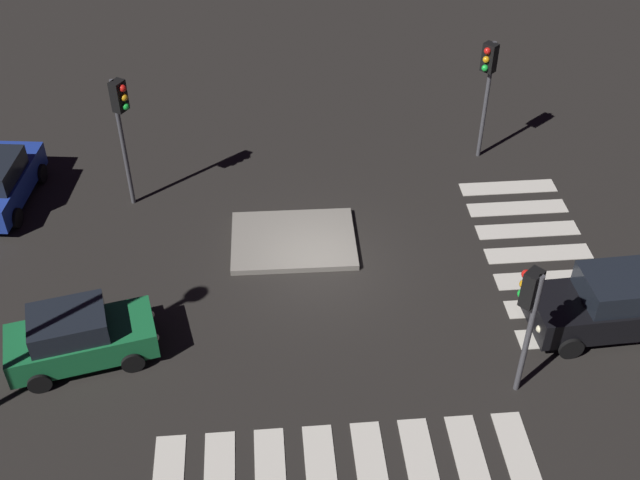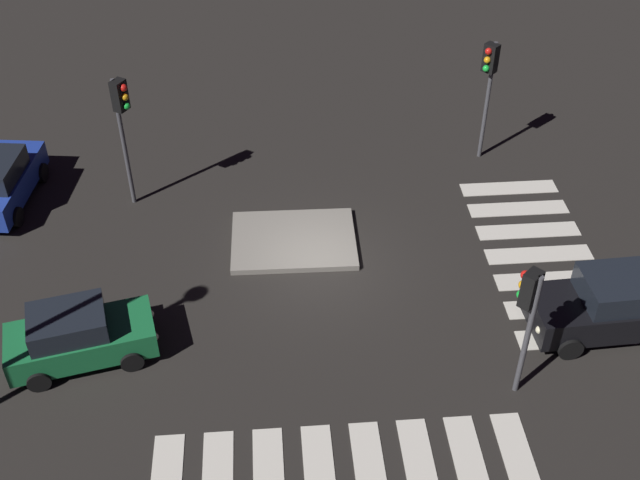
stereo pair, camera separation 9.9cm
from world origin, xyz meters
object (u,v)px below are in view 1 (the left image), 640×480
traffic_light_north (488,73)px  traffic_light_west (121,113)px  traffic_island (293,240)px  car_green (79,337)px  traffic_light_east (530,303)px  car_black (611,304)px

traffic_light_north → traffic_light_west: 11.80m
traffic_island → car_green: (-5.71, -4.29, 0.71)m
car_green → traffic_light_west: size_ratio=0.89×
traffic_island → traffic_light_east: traffic_light_east is taller
car_black → traffic_light_east: traffic_light_east is taller
traffic_island → traffic_light_north: 8.53m
traffic_island → traffic_light_north: bearing=32.2°
traffic_light_east → traffic_island: bearing=-1.7°
car_green → traffic_light_north: traffic_light_north is taller
traffic_light_north → car_green: bearing=-7.6°
car_black → traffic_light_north: bearing=-82.7°
car_green → traffic_light_north: 15.25m
car_green → traffic_light_north: bearing=22.0°
traffic_island → car_black: car_black is taller
car_green → traffic_light_east: 11.19m
car_green → car_black: 13.90m
traffic_island → traffic_light_west: 6.43m
traffic_island → car_green: size_ratio=0.97×
traffic_island → traffic_light_east: 8.45m
car_black → traffic_light_north: traffic_light_north is taller
car_black → traffic_light_east: 4.05m
car_black → traffic_light_east: (-3.06, -1.77, 1.97)m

